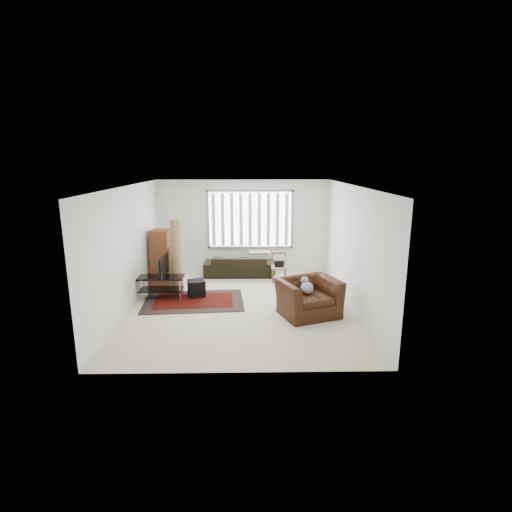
{
  "coord_description": "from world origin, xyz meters",
  "views": [
    {
      "loc": [
        0.16,
        -8.65,
        3.23
      ],
      "look_at": [
        0.33,
        0.45,
        1.05
      ],
      "focal_mm": 28.0,
      "sensor_mm": 36.0,
      "label": 1
    }
  ],
  "objects_px": {
    "tv_stand": "(161,282)",
    "moving_boxes": "(163,259)",
    "sofa": "(239,262)",
    "armchair": "(308,295)",
    "side_chair": "(279,266)"
  },
  "relations": [
    {
      "from": "tv_stand",
      "to": "side_chair",
      "type": "xyz_separation_m",
      "value": [
        2.93,
        1.34,
        0.05
      ]
    },
    {
      "from": "sofa",
      "to": "armchair",
      "type": "xyz_separation_m",
      "value": [
        1.53,
        -3.05,
        0.07
      ]
    },
    {
      "from": "moving_boxes",
      "to": "side_chair",
      "type": "bearing_deg",
      "value": 4.16
    },
    {
      "from": "moving_boxes",
      "to": "side_chair",
      "type": "relative_size",
      "value": 1.89
    },
    {
      "from": "side_chair",
      "to": "armchair",
      "type": "relative_size",
      "value": 0.52
    },
    {
      "from": "sofa",
      "to": "tv_stand",
      "type": "bearing_deg",
      "value": 46.71
    },
    {
      "from": "side_chair",
      "to": "armchair",
      "type": "bearing_deg",
      "value": -78.97
    },
    {
      "from": "tv_stand",
      "to": "side_chair",
      "type": "distance_m",
      "value": 3.22
    },
    {
      "from": "tv_stand",
      "to": "moving_boxes",
      "type": "distance_m",
      "value": 1.16
    },
    {
      "from": "moving_boxes",
      "to": "sofa",
      "type": "relative_size",
      "value": 0.73
    },
    {
      "from": "moving_boxes",
      "to": "armchair",
      "type": "xyz_separation_m",
      "value": [
        3.55,
        -2.25,
        -0.23
      ]
    },
    {
      "from": "sofa",
      "to": "side_chair",
      "type": "height_order",
      "value": "side_chair"
    },
    {
      "from": "tv_stand",
      "to": "side_chair",
      "type": "height_order",
      "value": "side_chair"
    },
    {
      "from": "sofa",
      "to": "side_chair",
      "type": "bearing_deg",
      "value": 152.97
    },
    {
      "from": "tv_stand",
      "to": "side_chair",
      "type": "bearing_deg",
      "value": 24.51
    }
  ]
}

